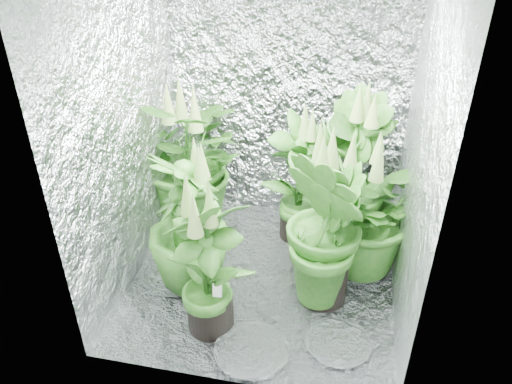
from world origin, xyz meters
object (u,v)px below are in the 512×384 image
object	(u,v)px
plant_b	(300,181)
plant_d	(188,226)
plant_a	(191,159)
plant_e	(361,208)
plant_c	(346,178)
plant_f	(207,266)
plant_g	(327,229)
circulation_fan	(363,230)

from	to	relation	value
plant_b	plant_d	distance (m)	0.85
plant_a	plant_e	size ratio (longest dim) A/B	1.13
plant_c	plant_d	distance (m)	1.04
plant_b	plant_f	xyz separation A→B (m)	(-0.36, -0.95, -0.01)
plant_b	plant_f	distance (m)	1.01
plant_d	plant_a	bearing A→B (deg)	106.44
plant_c	plant_g	world-z (taller)	plant_c
plant_a	plant_e	distance (m)	1.23
plant_a	plant_g	xyz separation A→B (m)	(1.00, -0.63, -0.00)
plant_a	plant_c	world-z (taller)	plant_c
plant_g	plant_c	bearing A→B (deg)	82.15
plant_g	plant_b	bearing A→B (deg)	111.39
plant_b	plant_d	xyz separation A→B (m)	(-0.57, -0.63, -0.01)
plant_a	plant_d	distance (m)	0.71
plant_a	plant_d	size ratio (longest dim) A/B	1.17
plant_b	plant_g	xyz separation A→B (m)	(0.23, -0.58, 0.05)
plant_f	plant_g	xyz separation A→B (m)	(0.59, 0.37, 0.06)
plant_b	circulation_fan	distance (m)	0.54
plant_f	plant_g	distance (m)	0.69
plant_a	circulation_fan	xyz separation A→B (m)	(1.22, -0.12, -0.35)
plant_c	plant_g	size ratio (longest dim) A/B	1.06
plant_a	plant_f	bearing A→B (deg)	-67.48
plant_e	plant_f	bearing A→B (deg)	-139.07
circulation_fan	plant_c	bearing A→B (deg)	179.27
plant_c	plant_d	world-z (taller)	plant_c
plant_b	plant_c	xyz separation A→B (m)	(0.30, -0.07, 0.09)
plant_b	plant_d	bearing A→B (deg)	-132.19
plant_c	plant_g	bearing A→B (deg)	-97.85
plant_e	plant_f	world-z (taller)	plant_e
plant_c	circulation_fan	distance (m)	0.41
plant_c	plant_e	size ratio (longest dim) A/B	1.16
plant_d	plant_f	xyz separation A→B (m)	(0.21, -0.32, -0.00)
plant_d	circulation_fan	bearing A→B (deg)	28.77
plant_f	circulation_fan	world-z (taller)	plant_f
plant_a	plant_g	size ratio (longest dim) A/B	1.03
plant_d	plant_f	distance (m)	0.38
plant_d	plant_c	bearing A→B (deg)	32.86
plant_a	plant_c	size ratio (longest dim) A/B	0.97
plant_c	plant_e	world-z (taller)	plant_c
plant_d	circulation_fan	size ratio (longest dim) A/B	2.62
plant_g	plant_f	bearing A→B (deg)	-147.92
plant_d	plant_e	bearing A→B (deg)	19.35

